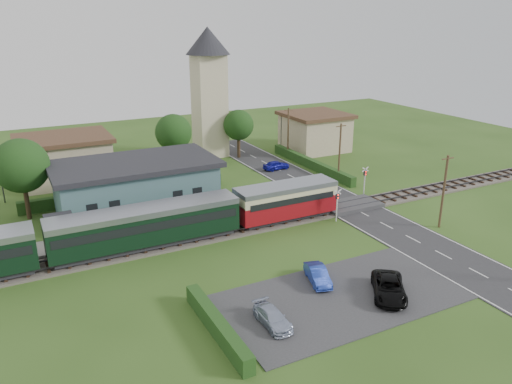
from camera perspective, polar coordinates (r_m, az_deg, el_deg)
name	(u,v)px	position (r m, az deg, el deg)	size (l,w,h in m)	color
ground	(277,232)	(46.11, 2.36, -4.60)	(120.00, 120.00, 0.00)	#2D4C19
railway_track	(266,223)	(47.67, 1.18, -3.61)	(76.00, 3.20, 0.49)	#4C443D
road	(363,213)	(51.42, 12.12, -2.41)	(6.00, 70.00, 0.05)	#28282B
car_park	(342,297)	(36.47, 9.75, -11.72)	(17.00, 9.00, 0.08)	#333335
crossing_deck	(351,205)	(52.79, 10.78, -1.50)	(6.20, 3.40, 0.45)	#333335
platform	(154,230)	(46.98, -11.54, -4.23)	(30.00, 3.00, 0.45)	gray
equipment_hut	(60,230)	(45.19, -21.46, -4.11)	(2.30, 2.30, 2.55)	beige
station_building	(136,186)	(51.38, -13.54, 0.63)	(16.00, 9.00, 5.30)	#486C75
train	(108,232)	(42.44, -16.57, -4.42)	(43.20, 2.90, 3.40)	#232328
church_tower	(209,83)	(70.12, -5.41, 12.30)	(6.00, 6.00, 17.60)	beige
house_west	(65,158)	(63.89, -21.02, 3.61)	(10.80, 8.80, 5.50)	tan
house_east	(315,131)	(74.84, 6.73, 6.92)	(8.80, 8.80, 5.50)	tan
hedge_carpark	(217,326)	(32.09, -4.44, -15.01)	(0.80, 9.00, 1.20)	#193814
hedge_roadside	(311,164)	(65.79, 6.30, 3.24)	(0.80, 18.00, 1.20)	#193814
hedge_station	(127,192)	(56.20, -14.51, -0.04)	(22.00, 0.80, 1.30)	#193814
tree_a	(21,166)	(52.32, -25.25, 2.71)	(5.20, 5.20, 8.00)	#332316
tree_b	(173,133)	(64.01, -9.41, 6.72)	(4.60, 4.60, 7.34)	#332316
tree_c	(239,125)	(69.49, -2.01, 7.65)	(4.20, 4.20, 6.78)	#332316
utility_pole_b	(444,191)	(48.96, 20.65, 0.13)	(1.40, 0.22, 7.00)	#473321
utility_pole_c	(340,152)	(60.27, 9.54, 4.58)	(1.40, 0.22, 7.00)	#473321
utility_pole_d	(288,132)	(69.96, 3.69, 6.84)	(1.40, 0.22, 7.00)	#473321
crossing_signal_near	(337,201)	(48.27, 9.27, -0.98)	(0.84, 0.28, 3.28)	silver
crossing_signal_far	(365,177)	(56.09, 12.34, 1.71)	(0.84, 0.28, 3.28)	silver
streetlamp_west	(0,176)	(58.72, -27.18, 1.69)	(0.30, 0.30, 5.15)	#3F3F47
streetlamp_east	(281,128)	(75.19, 2.91, 7.28)	(0.30, 0.30, 5.15)	#3F3F47
car_on_road	(276,165)	(64.66, 2.33, 3.10)	(1.41, 3.50, 1.19)	#14159E
car_park_blue	(318,275)	(37.71, 7.06, -9.37)	(1.24, 3.56, 1.17)	#1F38A0
car_park_silver	(273,318)	(32.80, 1.90, -14.15)	(1.44, 3.54, 1.03)	#A3AEC6
car_park_dark	(389,288)	(36.88, 14.95, -10.52)	(2.15, 4.67, 1.30)	black
pedestrian_near	(229,203)	(49.19, -3.07, -1.29)	(0.69, 0.45, 1.89)	gray
pedestrian_far	(79,233)	(45.42, -19.61, -4.41)	(0.79, 0.62, 1.63)	gray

